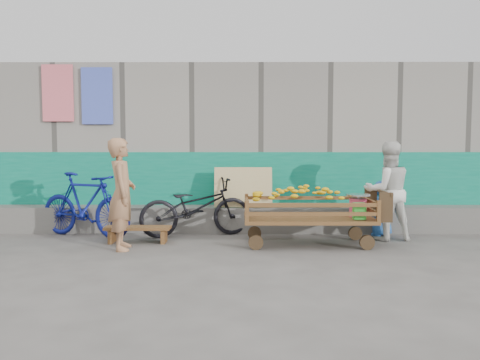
{
  "coord_description": "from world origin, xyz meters",
  "views": [
    {
      "loc": [
        0.28,
        -5.82,
        1.52
      ],
      "look_at": [
        0.25,
        1.2,
        1.0
      ],
      "focal_mm": 35.0,
      "sensor_mm": 36.0,
      "label": 1
    }
  ],
  "objects_px": {
    "vendor_man": "(122,194)",
    "child": "(382,208)",
    "bench": "(138,231)",
    "bicycle_dark": "(196,207)",
    "banana_cart": "(306,205)",
    "bicycle_blue": "(85,205)",
    "woman": "(388,191)"
  },
  "relations": [
    {
      "from": "child",
      "to": "bicycle_blue",
      "type": "xyz_separation_m",
      "value": [
        -4.94,
        -0.1,
        0.07
      ]
    },
    {
      "from": "vendor_man",
      "to": "bicycle_blue",
      "type": "bearing_deg",
      "value": 31.57
    },
    {
      "from": "bench",
      "to": "bicycle_blue",
      "type": "height_order",
      "value": "bicycle_blue"
    },
    {
      "from": "banana_cart",
      "to": "bench",
      "type": "relative_size",
      "value": 2.09
    },
    {
      "from": "child",
      "to": "bicycle_dark",
      "type": "distance_m",
      "value": 3.11
    },
    {
      "from": "bench",
      "to": "bicycle_dark",
      "type": "bearing_deg",
      "value": 31.72
    },
    {
      "from": "vendor_man",
      "to": "child",
      "type": "bearing_deg",
      "value": -87.17
    },
    {
      "from": "banana_cart",
      "to": "bicycle_blue",
      "type": "xyz_separation_m",
      "value": [
        -3.58,
        0.58,
        -0.08
      ]
    },
    {
      "from": "vendor_man",
      "to": "woman",
      "type": "height_order",
      "value": "vendor_man"
    },
    {
      "from": "banana_cart",
      "to": "bicycle_dark",
      "type": "height_order",
      "value": "bicycle_dark"
    },
    {
      "from": "bench",
      "to": "bicycle_blue",
      "type": "xyz_separation_m",
      "value": [
        -0.97,
        0.45,
        0.35
      ]
    },
    {
      "from": "bicycle_dark",
      "to": "bicycle_blue",
      "type": "distance_m",
      "value": 1.83
    },
    {
      "from": "woman",
      "to": "bicycle_blue",
      "type": "height_order",
      "value": "woman"
    },
    {
      "from": "banana_cart",
      "to": "child",
      "type": "bearing_deg",
      "value": 26.63
    },
    {
      "from": "child",
      "to": "bicycle_dark",
      "type": "bearing_deg",
      "value": -22.99
    },
    {
      "from": "bench",
      "to": "vendor_man",
      "type": "relative_size",
      "value": 0.63
    },
    {
      "from": "banana_cart",
      "to": "woman",
      "type": "distance_m",
      "value": 1.42
    },
    {
      "from": "vendor_man",
      "to": "child",
      "type": "xyz_separation_m",
      "value": [
        4.09,
        1.02,
        -0.35
      ]
    },
    {
      "from": "banana_cart",
      "to": "woman",
      "type": "relative_size",
      "value": 1.35
    },
    {
      "from": "woman",
      "to": "bicycle_dark",
      "type": "relative_size",
      "value": 0.85
    },
    {
      "from": "banana_cart",
      "to": "bicycle_blue",
      "type": "distance_m",
      "value": 3.62
    },
    {
      "from": "banana_cart",
      "to": "bicycle_blue",
      "type": "height_order",
      "value": "bicycle_blue"
    },
    {
      "from": "child",
      "to": "vendor_man",
      "type": "bearing_deg",
      "value": -9.39
    },
    {
      "from": "vendor_man",
      "to": "bicycle_blue",
      "type": "height_order",
      "value": "vendor_man"
    },
    {
      "from": "bicycle_dark",
      "to": "vendor_man",
      "type": "bearing_deg",
      "value": 119.67
    },
    {
      "from": "woman",
      "to": "child",
      "type": "xyz_separation_m",
      "value": [
        0.0,
        0.31,
        -0.32
      ]
    },
    {
      "from": "bench",
      "to": "bicycle_blue",
      "type": "distance_m",
      "value": 1.13
    },
    {
      "from": "vendor_man",
      "to": "woman",
      "type": "bearing_deg",
      "value": -91.28
    },
    {
      "from": "vendor_man",
      "to": "bench",
      "type": "bearing_deg",
      "value": -25.62
    },
    {
      "from": "bicycle_dark",
      "to": "bicycle_blue",
      "type": "relative_size",
      "value": 1.04
    },
    {
      "from": "bicycle_dark",
      "to": "bicycle_blue",
      "type": "height_order",
      "value": "bicycle_blue"
    },
    {
      "from": "woman",
      "to": "bicycle_dark",
      "type": "distance_m",
      "value": 3.14
    }
  ]
}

